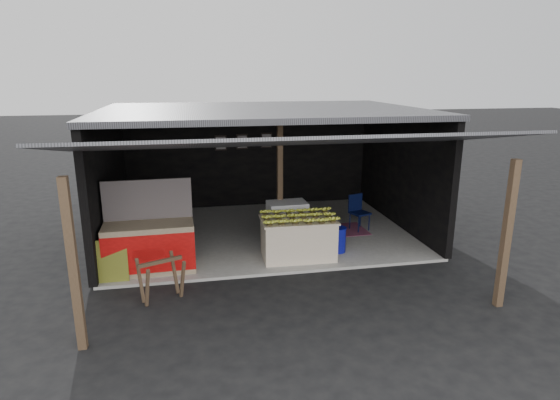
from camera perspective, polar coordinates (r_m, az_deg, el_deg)
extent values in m
plane|color=black|center=(9.19, 0.42, -9.13)|extent=(80.00, 80.00, 0.00)
cube|color=gray|center=(11.47, -2.07, -3.95)|extent=(7.00, 5.00, 0.06)
cube|color=black|center=(13.51, -3.81, 5.43)|extent=(7.00, 0.15, 2.90)
cube|color=black|center=(11.10, -20.30, 2.40)|extent=(0.15, 5.00, 2.90)
cube|color=black|center=(12.11, 14.48, 3.86)|extent=(0.15, 5.00, 2.90)
cube|color=#232326|center=(10.87, -2.22, 10.81)|extent=(7.20, 5.20, 0.12)
cube|color=#232326|center=(7.53, 1.91, 7.13)|extent=(7.40, 2.47, 0.48)
cube|color=#503A28|center=(10.56, -0.02, 2.59)|extent=(0.12, 0.12, 2.85)
cube|color=#503A28|center=(6.99, -23.89, -7.42)|extent=(0.12, 0.12, 2.50)
cube|color=#503A28|center=(8.42, 25.89, -3.90)|extent=(0.12, 0.12, 2.50)
cube|color=white|center=(9.74, 2.22, -4.77)|extent=(1.49, 0.92, 0.80)
cube|color=white|center=(9.61, 2.25, -2.41)|extent=(1.56, 0.99, 0.04)
cube|color=white|center=(10.55, 0.88, -2.75)|extent=(0.89, 0.61, 0.96)
cube|color=navy|center=(10.26, 1.22, -2.99)|extent=(0.67, 0.05, 0.29)
cube|color=#B21414|center=(10.37, 1.21, -4.75)|extent=(0.43, 0.04, 0.10)
cube|color=#998466|center=(9.42, -15.57, -5.56)|extent=(1.71, 0.78, 0.95)
cube|color=red|center=(9.07, -15.74, -6.40)|extent=(1.69, 0.06, 0.74)
cube|color=white|center=(9.06, -15.74, -6.42)|extent=(0.58, 0.02, 0.19)
cube|color=#172046|center=(9.47, -15.80, 0.07)|extent=(1.69, 0.09, 0.79)
cube|color=black|center=(9.16, -19.73, -7.02)|extent=(0.54, 0.09, 0.80)
cube|color=#503A28|center=(8.09, -15.87, -10.31)|extent=(0.16, 0.28, 0.74)
cube|color=#503A28|center=(8.27, -11.79, -9.45)|extent=(0.16, 0.28, 0.74)
cube|color=#503A28|center=(8.41, -16.67, -9.36)|extent=(0.16, 0.28, 0.74)
cube|color=#503A28|center=(8.58, -12.74, -8.56)|extent=(0.16, 0.28, 0.74)
cube|color=#503A28|center=(8.20, -14.41, -7.30)|extent=(0.73, 0.35, 0.06)
cylinder|color=#0C0F85|center=(10.17, 7.03, -4.87)|extent=(0.35, 0.35, 0.52)
cylinder|color=black|center=(11.43, 9.56, -2.94)|extent=(0.03, 0.03, 0.43)
cylinder|color=black|center=(11.64, 10.80, -2.66)|extent=(0.03, 0.03, 0.43)
cylinder|color=black|center=(11.67, 8.51, -2.51)|extent=(0.03, 0.03, 0.43)
cylinder|color=black|center=(11.87, 9.75, -2.25)|extent=(0.03, 0.03, 0.43)
cube|color=black|center=(11.59, 9.70, -1.57)|extent=(0.53, 0.53, 0.04)
cube|color=black|center=(11.66, 9.16, -0.32)|extent=(0.40, 0.18, 0.44)
cube|color=maroon|center=(11.57, 6.76, -3.70)|extent=(1.53, 1.04, 0.01)
cube|color=black|center=(13.27, -7.23, 6.92)|extent=(0.32, 0.03, 0.42)
cube|color=#4C4C59|center=(13.25, -7.23, 6.91)|extent=(0.26, 0.02, 0.34)
cube|color=black|center=(13.32, -4.64, 7.11)|extent=(0.32, 0.03, 0.42)
cube|color=#4C4C59|center=(13.30, -4.63, 7.10)|extent=(0.26, 0.02, 0.34)
cube|color=black|center=(13.42, -1.65, 7.29)|extent=(0.32, 0.03, 0.42)
cube|color=#4C4C59|center=(13.40, -1.64, 7.28)|extent=(0.26, 0.02, 0.34)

